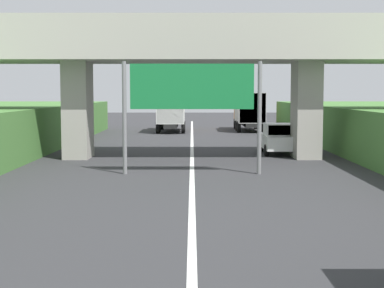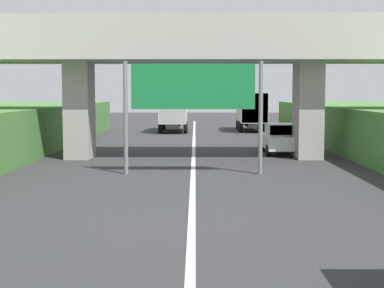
{
  "view_description": "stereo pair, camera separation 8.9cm",
  "coord_description": "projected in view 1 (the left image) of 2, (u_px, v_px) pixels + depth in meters",
  "views": [
    {
      "loc": [
        0.0,
        0.88,
        3.47
      ],
      "look_at": [
        0.0,
        17.24,
        2.0
      ],
      "focal_mm": 54.1,
      "sensor_mm": 36.0,
      "label": 1
    },
    {
      "loc": [
        0.09,
        0.88,
        3.47
      ],
      "look_at": [
        0.0,
        17.24,
        2.0
      ],
      "focal_mm": 54.1,
      "sensor_mm": 36.0,
      "label": 2
    }
  ],
  "objects": [
    {
      "name": "overpass_bridge",
      "position": [
        192.0,
        55.0,
        30.17
      ],
      "size": [
        40.0,
        4.8,
        7.26
      ],
      "color": "#ADA89E",
      "rests_on": "ground"
    },
    {
      "name": "car_white",
      "position": [
        279.0,
        139.0,
        32.59
      ],
      "size": [
        1.86,
        4.1,
        1.72
      ],
      "color": "silver",
      "rests_on": "ground"
    },
    {
      "name": "lane_centre_stripe",
      "position": [
        192.0,
        174.0,
        24.41
      ],
      "size": [
        0.2,
        90.15,
        0.01
      ],
      "primitive_type": "cube",
      "color": "white",
      "rests_on": "ground"
    },
    {
      "name": "truck_yellow",
      "position": [
        172.0,
        110.0,
        50.87
      ],
      "size": [
        2.44,
        7.3,
        3.44
      ],
      "color": "black",
      "rests_on": "ground"
    },
    {
      "name": "truck_orange",
      "position": [
        249.0,
        109.0,
        51.98
      ],
      "size": [
        2.44,
        7.3,
        3.44
      ],
      "color": "black",
      "rests_on": "ground"
    },
    {
      "name": "overhead_highway_sign",
      "position": [
        192.0,
        93.0,
        24.27
      ],
      "size": [
        5.88,
        0.18,
        4.76
      ],
      "color": "slate",
      "rests_on": "ground"
    }
  ]
}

